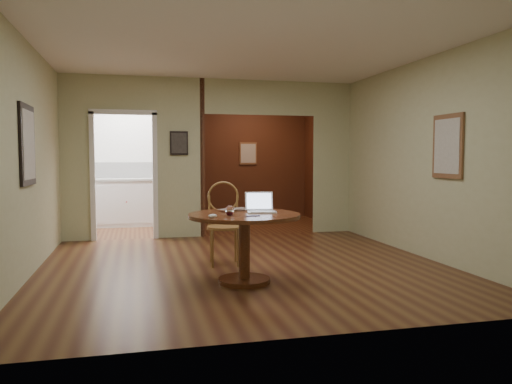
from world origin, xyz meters
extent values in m
plane|color=#442013|center=(0.00, 0.00, 0.00)|extent=(5.00, 5.00, 0.00)
plane|color=white|center=(0.00, 0.00, 2.70)|extent=(5.00, 5.00, 0.00)
plane|color=beige|center=(0.00, -2.50, 1.35)|extent=(5.00, 0.00, 5.00)
plane|color=beige|center=(-2.50, 0.00, 1.35)|extent=(0.00, 5.00, 5.00)
plane|color=beige|center=(2.50, 0.00, 1.35)|extent=(0.00, 5.00, 5.00)
cube|color=beige|center=(-2.25, 2.50, 1.35)|extent=(0.50, 2.70, 0.04)
cube|color=beige|center=(-0.60, 2.50, 1.35)|extent=(0.80, 2.70, 0.04)
cube|color=beige|center=(2.15, 2.50, 1.35)|extent=(0.70, 2.70, 0.04)
plane|color=white|center=(-1.35, 4.50, 1.35)|extent=(2.70, 0.00, 2.70)
plane|color=#411F13|center=(1.15, 5.00, 1.35)|extent=(2.70, 0.00, 2.70)
cube|color=#411F13|center=(-0.20, 3.75, 1.35)|extent=(0.08, 2.50, 2.70)
cube|color=black|center=(-2.48, 0.00, 1.50)|extent=(0.03, 0.70, 0.90)
cube|color=brown|center=(2.48, -0.50, 1.50)|extent=(0.03, 0.60, 0.80)
cube|color=black|center=(-0.60, 2.48, 1.60)|extent=(0.30, 0.03, 0.40)
cube|color=silver|center=(1.15, 4.98, 1.45)|extent=(0.40, 0.03, 0.50)
cube|color=white|center=(-1.35, 4.49, 1.10)|extent=(2.00, 0.02, 0.32)
cylinder|color=brown|center=(-0.18, -0.78, 0.03)|extent=(0.56, 0.56, 0.05)
cylinder|color=brown|center=(-0.18, -0.78, 0.37)|extent=(0.12, 0.12, 0.65)
cylinder|color=brown|center=(-0.18, -0.78, 0.74)|extent=(1.21, 1.21, 0.04)
cylinder|color=brown|center=(-0.23, 0.18, 0.48)|extent=(0.48, 0.48, 0.03)
cylinder|color=brown|center=(-0.40, 0.04, 0.24)|extent=(0.03, 0.03, 0.48)
cylinder|color=brown|center=(-0.09, 0.01, 0.24)|extent=(0.03, 0.03, 0.48)
cylinder|color=brown|center=(-0.37, 0.36, 0.24)|extent=(0.03, 0.03, 0.48)
cylinder|color=brown|center=(-0.06, 0.33, 0.24)|extent=(0.03, 0.03, 0.48)
cylinder|color=brown|center=(-0.40, 0.36, 0.68)|extent=(0.03, 0.03, 0.38)
cylinder|color=brown|center=(-0.04, 0.33, 0.68)|extent=(0.03, 0.03, 0.38)
torus|color=brown|center=(-0.21, 0.35, 0.85)|extent=(0.41, 0.07, 0.41)
cube|color=white|center=(0.03, -0.72, 0.76)|extent=(0.34, 0.26, 0.02)
cube|color=silver|center=(0.03, -0.75, 0.77)|extent=(0.28, 0.15, 0.00)
cube|color=white|center=(0.03, -0.59, 0.87)|extent=(0.32, 0.10, 0.21)
cube|color=#95A4BE|center=(0.03, -0.59, 0.87)|extent=(0.28, 0.07, 0.17)
imported|color=silver|center=(-0.22, -0.52, 0.77)|extent=(0.42, 0.37, 0.03)
ellipsoid|color=white|center=(-0.57, -1.07, 0.78)|extent=(0.11, 0.08, 0.04)
cylinder|color=#0C0F59|center=(-0.14, -1.03, 0.76)|extent=(0.15, 0.02, 0.01)
cube|color=white|center=(-1.35, 4.20, 0.45)|extent=(2.00, 0.55, 0.90)
cube|color=#B1B1AD|center=(-1.35, 4.20, 0.92)|extent=(2.06, 0.60, 0.04)
sphere|color=#B20C0C|center=(-1.50, 3.91, 0.50)|extent=(0.03, 0.03, 0.03)
sphere|color=#B20C0C|center=(-0.50, 3.91, 0.50)|extent=(0.03, 0.03, 0.03)
ellipsoid|color=tan|center=(-0.55, 4.20, 1.10)|extent=(0.36, 0.32, 0.32)
camera|label=1|loc=(-1.30, -6.01, 1.36)|focal=35.00mm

